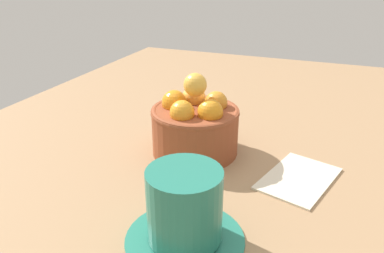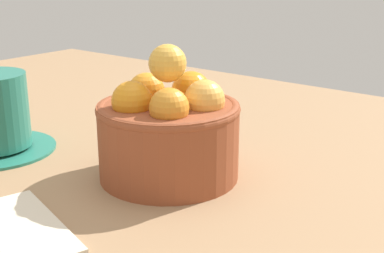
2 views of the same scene
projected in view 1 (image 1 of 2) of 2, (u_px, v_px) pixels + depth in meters
The scene contains 4 objects.
ground_plane at pixel (195, 163), 60.68cm from camera, with size 134.50×87.01×4.05cm, color #997551.
terracotta_bowl at pixel (195, 124), 57.92cm from camera, with size 13.55×13.55×12.85cm.
coffee_cup at pixel (185, 210), 39.38cm from camera, with size 13.04×13.04×8.60cm.
folded_napkin at pixel (299, 177), 52.12cm from camera, with size 12.43×8.10×0.60cm, color beige.
Camera 1 is at (49.57, 19.03, 27.92)cm, focal length 35.16 mm.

